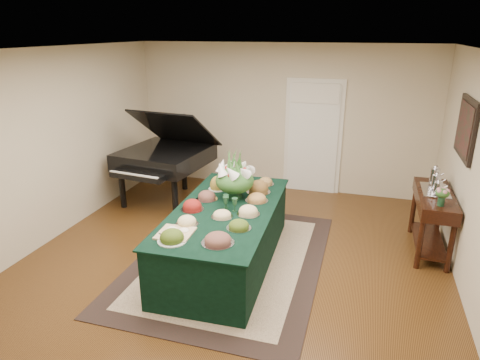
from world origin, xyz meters
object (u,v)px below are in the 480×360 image
(grand_piano, at_px, (165,156))
(mahogany_sideboard, at_px, (434,206))
(floral_centerpiece, at_px, (235,176))
(buffet_table, at_px, (226,235))

(grand_piano, height_order, mahogany_sideboard, grand_piano)
(floral_centerpiece, height_order, mahogany_sideboard, floral_centerpiece)
(floral_centerpiece, xyz_separation_m, grand_piano, (-1.70, 1.37, -0.26))
(mahogany_sideboard, bearing_deg, grand_piano, 171.64)
(mahogany_sideboard, bearing_deg, floral_centerpiece, -164.04)
(mahogany_sideboard, bearing_deg, buffet_table, -156.76)
(grand_piano, bearing_deg, mahogany_sideboard, -8.36)
(buffet_table, height_order, floral_centerpiece, floral_centerpiece)
(buffet_table, xyz_separation_m, mahogany_sideboard, (2.59, 1.11, 0.27))
(floral_centerpiece, xyz_separation_m, mahogany_sideboard, (2.58, 0.74, -0.43))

